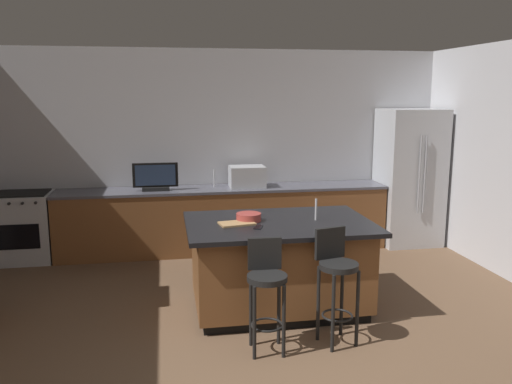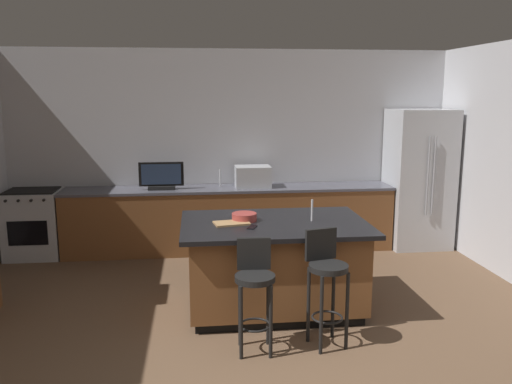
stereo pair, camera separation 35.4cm
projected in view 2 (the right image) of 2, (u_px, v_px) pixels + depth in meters
The scene contains 14 objects.
wall_back at pixel (232, 149), 7.54m from camera, with size 6.69×0.12×2.77m, color #BCBCC1.
counter_back at pixel (230, 219), 7.33m from camera, with size 4.52×0.62×0.89m.
kitchen_island at pixel (274, 265), 5.32m from camera, with size 1.85×1.25×0.91m.
refrigerator at pixel (419, 179), 7.47m from camera, with size 0.83×0.76×1.95m.
range_oven at pixel (34, 224), 7.04m from camera, with size 0.71×0.63×0.91m.
microwave at pixel (253, 177), 7.26m from camera, with size 0.48×0.36×0.29m, color #B7BABF.
tv_monitor at pixel (161, 177), 7.07m from camera, with size 0.59×0.16×0.37m.
sink_faucet_back at pixel (220, 178), 7.31m from camera, with size 0.02×0.02×0.24m, color #B2B2B7.
sink_faucet_island at pixel (312, 210), 5.26m from camera, with size 0.02×0.02×0.22m, color #B2B2B7.
bar_stool_left at pixel (255, 286), 4.44m from camera, with size 0.34×0.34×0.96m.
bar_stool_right at pixel (326, 277), 4.54m from camera, with size 0.35×0.37×1.02m.
fruit_bowl at pixel (244, 217), 5.28m from camera, with size 0.25×0.25×0.08m, color #993833.
cell_phone at pixel (252, 227), 5.02m from camera, with size 0.07×0.15×0.01m, color black.
cutting_board at pixel (232, 223), 5.16m from camera, with size 0.34×0.21×0.02m, color #A87F51.
Camera 2 is at (-0.51, -3.41, 2.18)m, focal length 36.98 mm.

